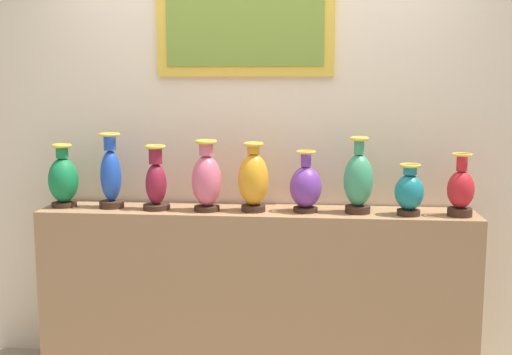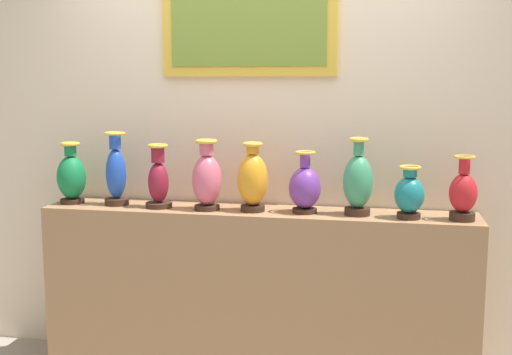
{
  "view_description": "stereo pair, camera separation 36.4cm",
  "coord_description": "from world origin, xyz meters",
  "px_view_note": "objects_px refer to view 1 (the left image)",
  "views": [
    {
      "loc": [
        0.35,
        -3.59,
        1.72
      ],
      "look_at": [
        0.0,
        0.0,
        1.19
      ],
      "focal_mm": 44.55,
      "sensor_mm": 36.0,
      "label": 1
    },
    {
      "loc": [
        0.71,
        -3.53,
        1.72
      ],
      "look_at": [
        0.0,
        0.0,
        1.19
      ],
      "focal_mm": 44.55,
      "sensor_mm": 36.0,
      "label": 2
    }
  ],
  "objects_px": {
    "vase_burgundy": "(156,182)",
    "vase_teal": "(409,192)",
    "vase_emerald": "(63,180)",
    "vase_crimson": "(461,190)",
    "vase_rose": "(207,180)",
    "vase_amber": "(253,180)",
    "vase_sapphire": "(111,175)",
    "vase_violet": "(306,187)",
    "vase_jade": "(358,181)"
  },
  "relations": [
    {
      "from": "vase_burgundy",
      "to": "vase_emerald",
      "type": "bearing_deg",
      "value": 177.31
    },
    {
      "from": "vase_sapphire",
      "to": "vase_burgundy",
      "type": "height_order",
      "value": "vase_sapphire"
    },
    {
      "from": "vase_amber",
      "to": "vase_violet",
      "type": "distance_m",
      "value": 0.3
    },
    {
      "from": "vase_sapphire",
      "to": "vase_rose",
      "type": "xyz_separation_m",
      "value": [
        0.57,
        -0.04,
        -0.01
      ]
    },
    {
      "from": "vase_rose",
      "to": "vase_burgundy",
      "type": "bearing_deg",
      "value": 177.97
    },
    {
      "from": "vase_burgundy",
      "to": "vase_crimson",
      "type": "relative_size",
      "value": 1.08
    },
    {
      "from": "vase_emerald",
      "to": "vase_jade",
      "type": "bearing_deg",
      "value": -0.52
    },
    {
      "from": "vase_emerald",
      "to": "vase_crimson",
      "type": "relative_size",
      "value": 1.07
    },
    {
      "from": "vase_violet",
      "to": "vase_crimson",
      "type": "height_order",
      "value": "vase_violet"
    },
    {
      "from": "vase_burgundy",
      "to": "vase_jade",
      "type": "relative_size",
      "value": 0.87
    },
    {
      "from": "vase_burgundy",
      "to": "vase_rose",
      "type": "relative_size",
      "value": 0.92
    },
    {
      "from": "vase_crimson",
      "to": "vase_amber",
      "type": "bearing_deg",
      "value": 178.82
    },
    {
      "from": "vase_violet",
      "to": "vase_jade",
      "type": "distance_m",
      "value": 0.3
    },
    {
      "from": "vase_crimson",
      "to": "vase_emerald",
      "type": "bearing_deg",
      "value": 178.77
    },
    {
      "from": "vase_rose",
      "to": "vase_amber",
      "type": "bearing_deg",
      "value": 2.58
    },
    {
      "from": "vase_burgundy",
      "to": "vase_rose",
      "type": "xyz_separation_m",
      "value": [
        0.3,
        -0.01,
        0.02
      ]
    },
    {
      "from": "vase_emerald",
      "to": "vase_burgundy",
      "type": "distance_m",
      "value": 0.57
    },
    {
      "from": "vase_burgundy",
      "to": "vase_rose",
      "type": "height_order",
      "value": "vase_rose"
    },
    {
      "from": "vase_crimson",
      "to": "vase_violet",
      "type": "bearing_deg",
      "value": 177.47
    },
    {
      "from": "vase_jade",
      "to": "vase_crimson",
      "type": "xyz_separation_m",
      "value": [
        0.56,
        -0.03,
        -0.04
      ]
    },
    {
      "from": "vase_violet",
      "to": "vase_amber",
      "type": "bearing_deg",
      "value": -177.34
    },
    {
      "from": "vase_violet",
      "to": "vase_crimson",
      "type": "distance_m",
      "value": 0.85
    },
    {
      "from": "vase_rose",
      "to": "vase_crimson",
      "type": "xyz_separation_m",
      "value": [
        1.41,
        -0.01,
        -0.04
      ]
    },
    {
      "from": "vase_jade",
      "to": "vase_rose",
      "type": "bearing_deg",
      "value": -178.57
    },
    {
      "from": "vase_violet",
      "to": "vase_jade",
      "type": "bearing_deg",
      "value": -0.85
    },
    {
      "from": "vase_burgundy",
      "to": "vase_teal",
      "type": "xyz_separation_m",
      "value": [
        1.43,
        -0.03,
        -0.03
      ]
    },
    {
      "from": "vase_amber",
      "to": "vase_crimson",
      "type": "height_order",
      "value": "vase_amber"
    },
    {
      "from": "vase_sapphire",
      "to": "vase_burgundy",
      "type": "relative_size",
      "value": 1.17
    },
    {
      "from": "vase_violet",
      "to": "vase_crimson",
      "type": "xyz_separation_m",
      "value": [
        0.85,
        -0.04,
        -0.0
      ]
    },
    {
      "from": "vase_sapphire",
      "to": "vase_jade",
      "type": "relative_size",
      "value": 1.02
    },
    {
      "from": "vase_sapphire",
      "to": "vase_teal",
      "type": "relative_size",
      "value": 1.53
    },
    {
      "from": "vase_emerald",
      "to": "vase_rose",
      "type": "bearing_deg",
      "value": -2.46
    },
    {
      "from": "vase_rose",
      "to": "vase_jade",
      "type": "relative_size",
      "value": 0.95
    },
    {
      "from": "vase_rose",
      "to": "vase_violet",
      "type": "distance_m",
      "value": 0.57
    },
    {
      "from": "vase_emerald",
      "to": "vase_sapphire",
      "type": "bearing_deg",
      "value": 0.44
    },
    {
      "from": "vase_emerald",
      "to": "vase_teal",
      "type": "height_order",
      "value": "vase_emerald"
    },
    {
      "from": "vase_emerald",
      "to": "vase_amber",
      "type": "distance_m",
      "value": 1.13
    },
    {
      "from": "vase_emerald",
      "to": "vase_amber",
      "type": "bearing_deg",
      "value": -1.27
    },
    {
      "from": "vase_sapphire",
      "to": "vase_amber",
      "type": "distance_m",
      "value": 0.84
    },
    {
      "from": "vase_rose",
      "to": "vase_teal",
      "type": "relative_size",
      "value": 1.42
    },
    {
      "from": "vase_teal",
      "to": "vase_crimson",
      "type": "xyz_separation_m",
      "value": [
        0.28,
        0.0,
        0.01
      ]
    },
    {
      "from": "vase_amber",
      "to": "vase_jade",
      "type": "relative_size",
      "value": 0.92
    },
    {
      "from": "vase_amber",
      "to": "vase_teal",
      "type": "height_order",
      "value": "vase_amber"
    },
    {
      "from": "vase_sapphire",
      "to": "vase_violet",
      "type": "relative_size",
      "value": 1.25
    },
    {
      "from": "vase_rose",
      "to": "vase_amber",
      "type": "distance_m",
      "value": 0.27
    },
    {
      "from": "vase_sapphire",
      "to": "vase_burgundy",
      "type": "distance_m",
      "value": 0.28
    },
    {
      "from": "vase_burgundy",
      "to": "vase_violet",
      "type": "distance_m",
      "value": 0.86
    },
    {
      "from": "vase_sapphire",
      "to": "vase_crimson",
      "type": "height_order",
      "value": "vase_sapphire"
    },
    {
      "from": "vase_rose",
      "to": "vase_violet",
      "type": "height_order",
      "value": "vase_rose"
    },
    {
      "from": "vase_sapphire",
      "to": "vase_jade",
      "type": "distance_m",
      "value": 1.43
    }
  ]
}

